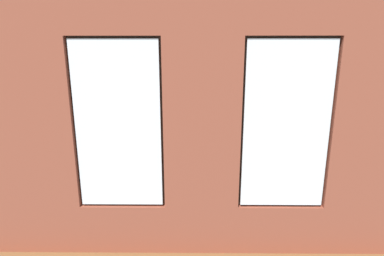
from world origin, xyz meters
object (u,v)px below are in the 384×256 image
at_px(candle_jar, 178,152).
at_px(potted_plant_corner_near_left, 301,130).
at_px(potted_plant_near_tv, 50,180).
at_px(cup_ceramic, 182,154).
at_px(potted_plant_by_left_couch, 295,150).
at_px(couch_left, 340,176).
at_px(media_console, 49,174).
at_px(coffee_table, 178,157).
at_px(papasan_chair, 183,134).
at_px(remote_silver, 196,152).
at_px(remote_black, 156,156).
at_px(potted_plant_mid_room_small, 230,150).
at_px(couch_by_window, 176,203).
at_px(potted_plant_between_couches, 268,169).
at_px(remote_gray, 169,153).
at_px(tv_flatscreen, 45,142).

relative_size(candle_jar, potted_plant_corner_near_left, 0.09).
relative_size(potted_plant_corner_near_left, potted_plant_near_tv, 1.22).
relative_size(cup_ceramic, potted_plant_by_left_couch, 0.16).
bearing_deg(couch_left, media_console, -92.66).
relative_size(coffee_table, potted_plant_by_left_couch, 2.46).
xyz_separation_m(couch_left, potted_plant_by_left_couch, (0.40, -1.33, 0.09)).
distance_m(papasan_chair, potted_plant_near_tv, 3.84).
height_order(remote_silver, remote_black, same).
relative_size(coffee_table, potted_plant_mid_room_small, 2.65).
distance_m(couch_by_window, cup_ceramic, 1.92).
bearing_deg(coffee_table, couch_by_window, 92.50).
height_order(candle_jar, potted_plant_between_couches, potted_plant_between_couches).
bearing_deg(potted_plant_mid_room_small, couch_by_window, 65.55).
relative_size(remote_gray, tv_flatscreen, 0.15).
height_order(couch_by_window, media_console, couch_by_window).
height_order(couch_by_window, coffee_table, couch_by_window).
bearing_deg(candle_jar, tv_flatscreen, 16.12).
relative_size(cup_ceramic, media_console, 0.08).
height_order(couch_by_window, potted_plant_near_tv, potted_plant_near_tv).
distance_m(coffee_table, media_console, 2.60).
height_order(remote_black, tv_flatscreen, tv_flatscreen).
xyz_separation_m(couch_by_window, candle_jar, (0.09, -2.03, 0.13)).
distance_m(remote_black, tv_flatscreen, 2.19).
bearing_deg(couch_by_window, candle_jar, -87.50).
distance_m(potted_plant_mid_room_small, potted_plant_near_tv, 3.78).
height_order(potted_plant_mid_room_small, potted_plant_near_tv, potted_plant_near_tv).
height_order(coffee_table, remote_silver, remote_silver).
height_order(cup_ceramic, potted_plant_between_couches, potted_plant_between_couches).
height_order(couch_left, cup_ceramic, couch_left).
distance_m(tv_flatscreen, potted_plant_mid_room_small, 3.87).
xyz_separation_m(potted_plant_corner_near_left, potted_plant_by_left_couch, (0.55, 1.26, -0.14)).
relative_size(couch_left, potted_plant_corner_near_left, 1.44).
bearing_deg(cup_ceramic, potted_plant_mid_room_small, -155.31).
bearing_deg(potted_plant_corner_near_left, remote_gray, 23.90).
height_order(cup_ceramic, remote_silver, cup_ceramic).
bearing_deg(potted_plant_near_tv, media_console, -61.46).
bearing_deg(remote_black, couch_by_window, -98.83).
bearing_deg(couch_by_window, remote_black, -74.37).
bearing_deg(remote_silver, tv_flatscreen, -142.37).
xyz_separation_m(couch_by_window, media_console, (2.58, -1.30, -0.09)).
bearing_deg(papasan_chair, couch_left, 139.80).
distance_m(cup_ceramic, candle_jar, 0.16).
bearing_deg(candle_jar, papasan_chair, -92.26).
bearing_deg(potted_plant_mid_room_small, coffee_table, 17.70).
bearing_deg(media_console, coffee_table, -163.82).
height_order(potted_plant_between_couches, potted_plant_corner_near_left, potted_plant_between_couches).
bearing_deg(potted_plant_corner_near_left, potted_plant_between_couches, 64.05).
xyz_separation_m(couch_left, candle_jar, (3.05, -0.99, 0.13)).
xyz_separation_m(remote_black, media_console, (2.05, 0.61, -0.17)).
xyz_separation_m(couch_by_window, couch_left, (-2.96, -1.04, 0.00)).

